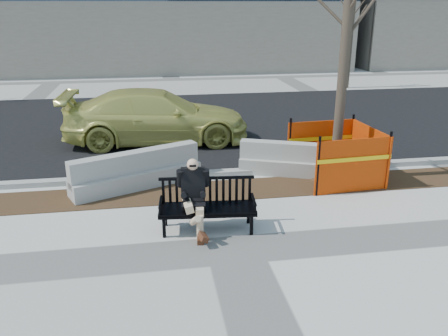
{
  "coord_description": "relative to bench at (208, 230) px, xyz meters",
  "views": [
    {
      "loc": [
        -1.27,
        -6.75,
        3.91
      ],
      "look_at": [
        0.05,
        1.39,
        0.97
      ],
      "focal_mm": 37.14,
      "sensor_mm": 36.0,
      "label": 1
    }
  ],
  "objects": [
    {
      "name": "ground",
      "position": [
        0.35,
        -0.79,
        0.0
      ],
      "size": [
        120.0,
        120.0,
        0.0
      ],
      "primitive_type": "plane",
      "color": "beige",
      "rests_on": "ground"
    },
    {
      "name": "mulch_strip",
      "position": [
        0.35,
        1.81,
        0.0
      ],
      "size": [
        40.0,
        1.2,
        0.02
      ],
      "primitive_type": "cube",
      "color": "#47301C",
      "rests_on": "ground"
    },
    {
      "name": "asphalt_street",
      "position": [
        0.35,
        8.01,
        0.0
      ],
      "size": [
        60.0,
        10.4,
        0.01
      ],
      "primitive_type": "cube",
      "color": "black",
      "rests_on": "ground"
    },
    {
      "name": "curb",
      "position": [
        0.35,
        2.76,
        0.06
      ],
      "size": [
        60.0,
        0.25,
        0.12
      ],
      "primitive_type": "cube",
      "color": "#9E9B93",
      "rests_on": "ground"
    },
    {
      "name": "bench",
      "position": [
        0.0,
        0.0,
        0.0
      ],
      "size": [
        1.83,
        0.8,
        0.95
      ],
      "primitive_type": null,
      "rotation": [
        0.0,
        0.0,
        -0.09
      ],
      "color": "black",
      "rests_on": "ground"
    },
    {
      "name": "seated_man",
      "position": [
        -0.24,
        0.07,
        0.0
      ],
      "size": [
        0.65,
        0.99,
        1.32
      ],
      "primitive_type": null,
      "rotation": [
        0.0,
        0.0,
        -0.09
      ],
      "color": "black",
      "rests_on": "ground"
    },
    {
      "name": "tree_fence",
      "position": [
        3.27,
        2.09,
        0.0
      ],
      "size": [
        2.83,
        2.83,
        6.6
      ],
      "primitive_type": null,
      "rotation": [
        0.0,
        0.0,
        0.07
      ],
      "color": "#F03D03",
      "rests_on": "ground"
    },
    {
      "name": "sedan",
      "position": [
        -0.74,
        5.89,
        0.0
      ],
      "size": [
        5.43,
        2.42,
        1.55
      ],
      "primitive_type": "imported",
      "rotation": [
        0.0,
        0.0,
        1.52
      ],
      "color": "#C4C15A",
      "rests_on": "ground"
    },
    {
      "name": "jersey_barrier_left",
      "position": [
        -1.29,
        2.33,
        0.0
      ],
      "size": [
        2.95,
        1.73,
        0.85
      ],
      "primitive_type": null,
      "rotation": [
        0.0,
        0.0,
        0.41
      ],
      "color": "#9C9992",
      "rests_on": "ground"
    },
    {
      "name": "jersey_barrier_right",
      "position": [
        2.51,
        2.51,
        0.0
      ],
      "size": [
        2.8,
        1.53,
        0.8
      ],
      "primitive_type": null,
      "rotation": [
        0.0,
        0.0,
        -0.37
      ],
      "color": "#A5A39B",
      "rests_on": "ground"
    },
    {
      "name": "far_tree_right",
      "position": [
        8.65,
        13.86,
        0.0
      ],
      "size": [
        2.16,
        2.16,
        5.34
      ],
      "primitive_type": null,
      "rotation": [
        0.0,
        0.0,
        -0.1
      ],
      "color": "brown",
      "rests_on": "ground"
    }
  ]
}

